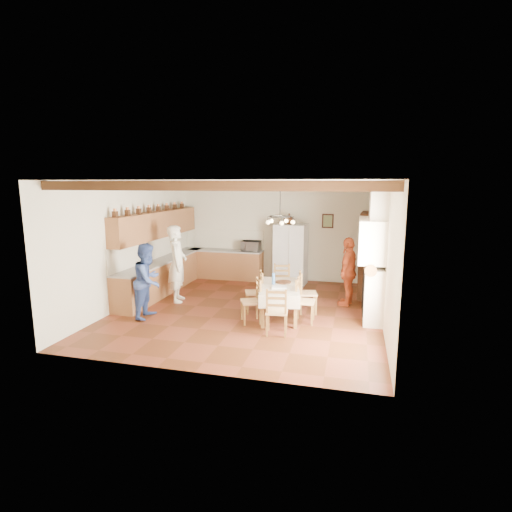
{
  "coord_description": "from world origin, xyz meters",
  "views": [
    {
      "loc": [
        2.38,
        -8.71,
        2.95
      ],
      "look_at": [
        0.1,
        0.3,
        1.25
      ],
      "focal_mm": 28.0,
      "sensor_mm": 36.0,
      "label": 1
    }
  ],
  "objects_px": {
    "dining_table": "(279,289)",
    "person_man": "(177,264)",
    "chair_end_near": "(277,311)",
    "chair_left_far": "(254,292)",
    "microwave": "(251,246)",
    "refrigerator": "(291,254)",
    "person_woman_red": "(348,271)",
    "hutch": "(370,255)",
    "chair_end_far": "(282,284)",
    "chair_left_near": "(251,301)",
    "chair_right_near": "(305,301)",
    "person_woman_blue": "(148,281)",
    "chair_right_far": "(308,292)"
  },
  "relations": [
    {
      "from": "refrigerator",
      "to": "person_woman_red",
      "type": "bearing_deg",
      "value": -40.65
    },
    {
      "from": "refrigerator",
      "to": "hutch",
      "type": "bearing_deg",
      "value": -13.75
    },
    {
      "from": "dining_table",
      "to": "chair_left_near",
      "type": "relative_size",
      "value": 1.84
    },
    {
      "from": "chair_left_near",
      "to": "microwave",
      "type": "xyz_separation_m",
      "value": [
        -0.99,
        3.74,
        0.58
      ]
    },
    {
      "from": "chair_left_far",
      "to": "microwave",
      "type": "bearing_deg",
      "value": 176.01
    },
    {
      "from": "chair_end_near",
      "to": "person_woman_blue",
      "type": "relative_size",
      "value": 0.58
    },
    {
      "from": "hutch",
      "to": "dining_table",
      "type": "height_order",
      "value": "hutch"
    },
    {
      "from": "dining_table",
      "to": "chair_end_far",
      "type": "relative_size",
      "value": 1.84
    },
    {
      "from": "chair_end_near",
      "to": "refrigerator",
      "type": "bearing_deg",
      "value": -91.82
    },
    {
      "from": "chair_left_near",
      "to": "chair_left_far",
      "type": "bearing_deg",
      "value": 163.57
    },
    {
      "from": "refrigerator",
      "to": "chair_end_near",
      "type": "height_order",
      "value": "refrigerator"
    },
    {
      "from": "person_woman_blue",
      "to": "chair_left_near",
      "type": "bearing_deg",
      "value": -86.44
    },
    {
      "from": "chair_right_far",
      "to": "person_woman_blue",
      "type": "distance_m",
      "value": 3.6
    },
    {
      "from": "refrigerator",
      "to": "chair_end_far",
      "type": "xyz_separation_m",
      "value": [
        0.09,
        -1.88,
        -0.41
      ]
    },
    {
      "from": "refrigerator",
      "to": "dining_table",
      "type": "distance_m",
      "value": 2.98
    },
    {
      "from": "dining_table",
      "to": "chair_end_near",
      "type": "distance_m",
      "value": 1.07
    },
    {
      "from": "chair_end_far",
      "to": "chair_right_near",
      "type": "bearing_deg",
      "value": -70.74
    },
    {
      "from": "chair_right_near",
      "to": "person_woman_blue",
      "type": "distance_m",
      "value": 3.47
    },
    {
      "from": "person_woman_red",
      "to": "person_man",
      "type": "bearing_deg",
      "value": -65.49
    },
    {
      "from": "dining_table",
      "to": "person_man",
      "type": "distance_m",
      "value": 2.79
    },
    {
      "from": "chair_end_near",
      "to": "person_man",
      "type": "bearing_deg",
      "value": -36.68
    },
    {
      "from": "hutch",
      "to": "microwave",
      "type": "xyz_separation_m",
      "value": [
        -3.48,
        0.98,
        -0.05
      ]
    },
    {
      "from": "hutch",
      "to": "microwave",
      "type": "distance_m",
      "value": 3.61
    },
    {
      "from": "chair_left_far",
      "to": "refrigerator",
      "type": "bearing_deg",
      "value": 151.6
    },
    {
      "from": "chair_right_near",
      "to": "microwave",
      "type": "distance_m",
      "value": 4.09
    },
    {
      "from": "hutch",
      "to": "chair_right_far",
      "type": "bearing_deg",
      "value": -123.67
    },
    {
      "from": "chair_end_far",
      "to": "microwave",
      "type": "distance_m",
      "value": 2.61
    },
    {
      "from": "hutch",
      "to": "chair_end_near",
      "type": "xyz_separation_m",
      "value": [
        -1.82,
        -3.29,
        -0.63
      ]
    },
    {
      "from": "dining_table",
      "to": "chair_left_far",
      "type": "height_order",
      "value": "chair_left_far"
    },
    {
      "from": "chair_left_far",
      "to": "chair_end_near",
      "type": "distance_m",
      "value": 1.47
    },
    {
      "from": "chair_left_near",
      "to": "dining_table",
      "type": "bearing_deg",
      "value": 109.44
    },
    {
      "from": "dining_table",
      "to": "person_woman_blue",
      "type": "bearing_deg",
      "value": -165.53
    },
    {
      "from": "dining_table",
      "to": "chair_left_near",
      "type": "height_order",
      "value": "chair_left_near"
    },
    {
      "from": "chair_right_far",
      "to": "person_man",
      "type": "bearing_deg",
      "value": 74.56
    },
    {
      "from": "hutch",
      "to": "chair_end_far",
      "type": "distance_m",
      "value": 2.5
    },
    {
      "from": "chair_end_far",
      "to": "person_man",
      "type": "height_order",
      "value": "person_man"
    },
    {
      "from": "chair_right_near",
      "to": "person_woman_red",
      "type": "bearing_deg",
      "value": -30.16
    },
    {
      "from": "chair_right_near",
      "to": "person_woman_red",
      "type": "distance_m",
      "value": 1.77
    },
    {
      "from": "person_woman_red",
      "to": "hutch",
      "type": "bearing_deg",
      "value": 166.76
    },
    {
      "from": "chair_left_far",
      "to": "chair_end_near",
      "type": "bearing_deg",
      "value": 11.93
    },
    {
      "from": "hutch",
      "to": "person_woman_red",
      "type": "height_order",
      "value": "hutch"
    },
    {
      "from": "chair_left_near",
      "to": "chair_end_far",
      "type": "relative_size",
      "value": 1.0
    },
    {
      "from": "refrigerator",
      "to": "chair_end_far",
      "type": "height_order",
      "value": "refrigerator"
    },
    {
      "from": "chair_left_near",
      "to": "chair_end_far",
      "type": "height_order",
      "value": "same"
    },
    {
      "from": "chair_left_far",
      "to": "chair_right_near",
      "type": "relative_size",
      "value": 1.0
    },
    {
      "from": "refrigerator",
      "to": "person_man",
      "type": "relative_size",
      "value": 0.93
    },
    {
      "from": "dining_table",
      "to": "chair_right_near",
      "type": "xyz_separation_m",
      "value": [
        0.61,
        -0.22,
        -0.16
      ]
    },
    {
      "from": "chair_right_far",
      "to": "person_woman_red",
      "type": "bearing_deg",
      "value": -59.18
    },
    {
      "from": "refrigerator",
      "to": "chair_left_near",
      "type": "distance_m",
      "value": 3.51
    },
    {
      "from": "chair_left_near",
      "to": "person_woman_blue",
      "type": "distance_m",
      "value": 2.33
    }
  ]
}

